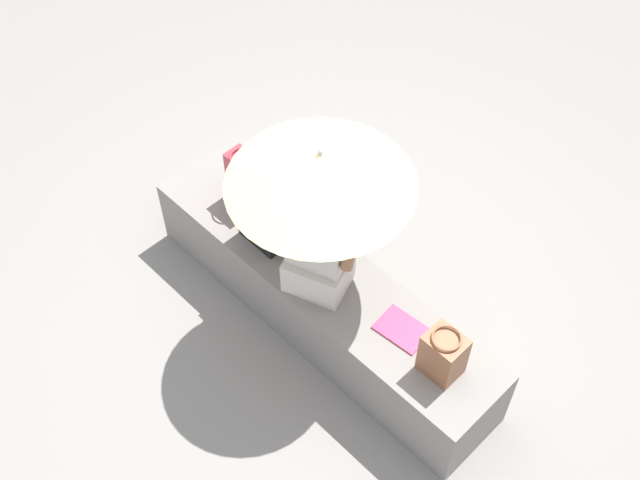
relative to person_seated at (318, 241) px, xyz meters
name	(u,v)px	position (x,y,z in m)	size (l,w,h in m)	color
ground_plane	(322,320)	(-0.04, 0.06, -0.89)	(14.00, 14.00, 0.00)	gray
stone_bench	(322,298)	(-0.04, 0.06, -0.64)	(2.44, 0.53, 0.50)	gray
person_seated	(318,241)	(0.00, 0.00, 0.00)	(0.51, 0.38, 0.90)	beige
parasol	(320,170)	(-0.05, 0.06, 0.47)	(1.00, 1.00, 1.00)	#B7B7BC
handbag_black	(246,178)	(-0.77, 0.14, -0.20)	(0.23, 0.17, 0.38)	#B2333D
tote_bag_canvas	(444,354)	(0.86, 0.07, -0.24)	(0.21, 0.17, 0.31)	brown
shoulder_bag_spare	(261,225)	(-0.46, -0.02, -0.24)	(0.29, 0.21, 0.30)	black
magazine	(402,329)	(0.55, 0.10, -0.38)	(0.28, 0.20, 0.01)	#D83866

